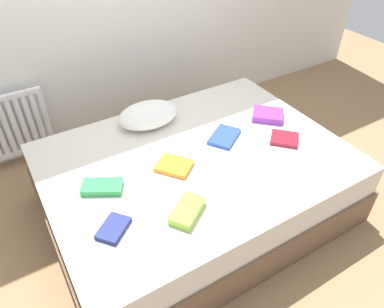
{
  "coord_description": "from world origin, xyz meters",
  "views": [
    {
      "loc": [
        -0.98,
        -1.58,
        2.01
      ],
      "look_at": [
        0.0,
        0.05,
        0.48
      ],
      "focal_mm": 33.68,
      "sensor_mm": 36.0,
      "label": 1
    }
  ],
  "objects_px": {
    "bed": "(196,183)",
    "textbook_navy": "(113,228)",
    "textbook_blue": "(224,137)",
    "textbook_lime": "(187,211)",
    "radiator": "(11,127)",
    "textbook_green": "(102,187)",
    "textbook_orange": "(174,166)",
    "pillow": "(148,115)",
    "textbook_maroon": "(284,139)",
    "textbook_purple": "(268,115)"
  },
  "relations": [
    {
      "from": "bed",
      "to": "textbook_navy",
      "type": "distance_m",
      "value": 0.81
    },
    {
      "from": "textbook_blue",
      "to": "textbook_lime",
      "type": "distance_m",
      "value": 0.75
    },
    {
      "from": "radiator",
      "to": "textbook_lime",
      "type": "xyz_separation_m",
      "value": [
        0.69,
        -1.61,
        0.14
      ]
    },
    {
      "from": "radiator",
      "to": "textbook_navy",
      "type": "height_order",
      "value": "radiator"
    },
    {
      "from": "bed",
      "to": "textbook_green",
      "type": "distance_m",
      "value": 0.7
    },
    {
      "from": "bed",
      "to": "textbook_orange",
      "type": "xyz_separation_m",
      "value": [
        -0.18,
        -0.03,
        0.27
      ]
    },
    {
      "from": "pillow",
      "to": "textbook_lime",
      "type": "relative_size",
      "value": 1.98
    },
    {
      "from": "bed",
      "to": "textbook_blue",
      "type": "height_order",
      "value": "textbook_blue"
    },
    {
      "from": "pillow",
      "to": "radiator",
      "type": "bearing_deg",
      "value": 142.57
    },
    {
      "from": "textbook_orange",
      "to": "textbook_navy",
      "type": "relative_size",
      "value": 1.17
    },
    {
      "from": "textbook_lime",
      "to": "textbook_green",
      "type": "bearing_deg",
      "value": 93.2
    },
    {
      "from": "pillow",
      "to": "textbook_blue",
      "type": "relative_size",
      "value": 1.82
    },
    {
      "from": "textbook_green",
      "to": "textbook_navy",
      "type": "bearing_deg",
      "value": -69.83
    },
    {
      "from": "textbook_orange",
      "to": "textbook_green",
      "type": "xyz_separation_m",
      "value": [
        -0.46,
        0.05,
        0.0
      ]
    },
    {
      "from": "radiator",
      "to": "textbook_orange",
      "type": "height_order",
      "value": "radiator"
    },
    {
      "from": "radiator",
      "to": "textbook_blue",
      "type": "xyz_separation_m",
      "value": [
        1.27,
        -1.14,
        0.13
      ]
    },
    {
      "from": "textbook_lime",
      "to": "textbook_navy",
      "type": "relative_size",
      "value": 1.25
    },
    {
      "from": "pillow",
      "to": "textbook_orange",
      "type": "distance_m",
      "value": 0.55
    },
    {
      "from": "textbook_navy",
      "to": "textbook_blue",
      "type": "bearing_deg",
      "value": -18.2
    },
    {
      "from": "bed",
      "to": "textbook_orange",
      "type": "distance_m",
      "value": 0.33
    },
    {
      "from": "textbook_orange",
      "to": "textbook_lime",
      "type": "xyz_separation_m",
      "value": [
        -0.13,
        -0.38,
        0.01
      ]
    },
    {
      "from": "textbook_maroon",
      "to": "textbook_orange",
      "type": "bearing_deg",
      "value": -143.49
    },
    {
      "from": "textbook_orange",
      "to": "textbook_green",
      "type": "height_order",
      "value": "textbook_green"
    },
    {
      "from": "pillow",
      "to": "textbook_maroon",
      "type": "bearing_deg",
      "value": -43.58
    },
    {
      "from": "radiator",
      "to": "textbook_blue",
      "type": "relative_size",
      "value": 2.39
    },
    {
      "from": "pillow",
      "to": "textbook_navy",
      "type": "relative_size",
      "value": 2.47
    },
    {
      "from": "textbook_blue",
      "to": "textbook_navy",
      "type": "xyz_separation_m",
      "value": [
        -0.98,
        -0.37,
        0.0
      ]
    },
    {
      "from": "textbook_blue",
      "to": "textbook_lime",
      "type": "relative_size",
      "value": 1.09
    },
    {
      "from": "textbook_maroon",
      "to": "textbook_lime",
      "type": "height_order",
      "value": "textbook_lime"
    },
    {
      "from": "textbook_green",
      "to": "textbook_navy",
      "type": "relative_size",
      "value": 1.29
    },
    {
      "from": "bed",
      "to": "textbook_maroon",
      "type": "xyz_separation_m",
      "value": [
        0.62,
        -0.17,
        0.27
      ]
    },
    {
      "from": "textbook_navy",
      "to": "textbook_lime",
      "type": "bearing_deg",
      "value": -54.09
    },
    {
      "from": "textbook_blue",
      "to": "textbook_purple",
      "type": "relative_size",
      "value": 1.1
    },
    {
      "from": "textbook_lime",
      "to": "textbook_blue",
      "type": "bearing_deg",
      "value": 4.47
    },
    {
      "from": "textbook_maroon",
      "to": "textbook_green",
      "type": "bearing_deg",
      "value": -142.04
    },
    {
      "from": "radiator",
      "to": "textbook_blue",
      "type": "height_order",
      "value": "radiator"
    },
    {
      "from": "pillow",
      "to": "textbook_green",
      "type": "distance_m",
      "value": 0.74
    },
    {
      "from": "textbook_navy",
      "to": "bed",
      "type": "bearing_deg",
      "value": -15.37
    },
    {
      "from": "pillow",
      "to": "textbook_lime",
      "type": "xyz_separation_m",
      "value": [
        -0.21,
        -0.93,
        -0.05
      ]
    },
    {
      "from": "textbook_navy",
      "to": "pillow",
      "type": "bearing_deg",
      "value": 14.65
    },
    {
      "from": "radiator",
      "to": "textbook_navy",
      "type": "bearing_deg",
      "value": -78.9
    },
    {
      "from": "textbook_purple",
      "to": "textbook_navy",
      "type": "height_order",
      "value": "textbook_purple"
    },
    {
      "from": "bed",
      "to": "textbook_navy",
      "type": "height_order",
      "value": "textbook_navy"
    },
    {
      "from": "radiator",
      "to": "textbook_navy",
      "type": "xyz_separation_m",
      "value": [
        0.3,
        -1.51,
        0.13
      ]
    },
    {
      "from": "bed",
      "to": "pillow",
      "type": "distance_m",
      "value": 0.62
    },
    {
      "from": "pillow",
      "to": "textbook_blue",
      "type": "distance_m",
      "value": 0.59
    },
    {
      "from": "textbook_blue",
      "to": "textbook_orange",
      "type": "distance_m",
      "value": 0.47
    },
    {
      "from": "textbook_purple",
      "to": "textbook_blue",
      "type": "bearing_deg",
      "value": -130.66
    },
    {
      "from": "radiator",
      "to": "pillow",
      "type": "bearing_deg",
      "value": -37.43
    },
    {
      "from": "radiator",
      "to": "textbook_blue",
      "type": "bearing_deg",
      "value": -41.74
    }
  ]
}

